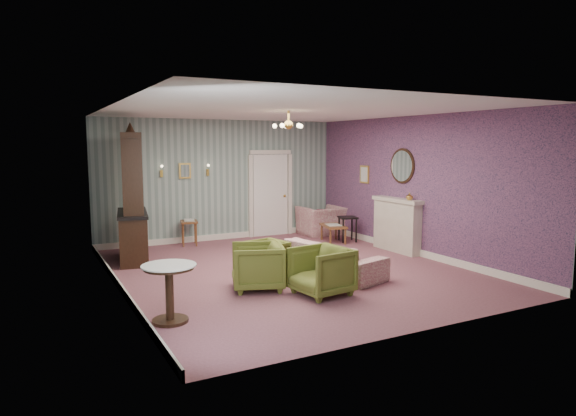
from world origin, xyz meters
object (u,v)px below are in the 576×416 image
coffee_table (333,233)px  wingback_chair (323,216)px  olive_chair_b (257,264)px  fireplace (397,225)px  olive_chair_a (321,269)px  pedestal_table (170,293)px  dresser (131,194)px  side_table_black (348,229)px  sofa_chintz (330,252)px  olive_chair_c (266,255)px

coffee_table → wingback_chair: bearing=72.4°
olive_chair_b → fireplace: size_ratio=0.58×
olive_chair_a → coffee_table: olive_chair_a is taller
wingback_chair → pedestal_table: 6.97m
olive_chair_a → fireplace: 3.72m
dresser → side_table_black: (4.91, -0.37, -1.04)m
olive_chair_a → side_table_black: olive_chair_a is taller
coffee_table → sofa_chintz: bearing=-123.9°
coffee_table → fireplace: bearing=-66.9°
fireplace → pedestal_table: size_ratio=1.82×
sofa_chintz → side_table_black: bearing=-55.7°
fireplace → sofa_chintz: bearing=-156.7°
pedestal_table → sofa_chintz: bearing=19.5°
olive_chair_a → sofa_chintz: bearing=133.9°
coffee_table → olive_chair_b: bearing=-139.2°
olive_chair_c → pedestal_table: pedestal_table is taller
sofa_chintz → pedestal_table: size_ratio=2.65×
sofa_chintz → dresser: bearing=30.5°
olive_chair_b → olive_chair_c: bearing=166.7°
sofa_chintz → coffee_table: (1.70, 2.53, -0.19)m
side_table_black → olive_chair_a: bearing=-129.6°
olive_chair_c → pedestal_table: (-2.20, -1.73, 0.06)m
olive_chair_a → sofa_chintz: (0.79, 0.99, -0.01)m
olive_chair_b → wingback_chair: (3.55, 3.80, 0.08)m
olive_chair_a → pedestal_table: (-2.37, -0.13, -0.02)m
side_table_black → olive_chair_c: bearing=-148.9°
olive_chair_b → dresser: 3.45m
olive_chair_a → pedestal_table: olive_chair_a is taller
sofa_chintz → fireplace: 2.56m
olive_chair_c → fireplace: size_ratio=0.47×
sofa_chintz → coffee_table: sofa_chintz is taller
coffee_table → pedestal_table: (-4.86, -3.65, 0.18)m
wingback_chair → side_table_black: size_ratio=1.84×
olive_chair_b → pedestal_table: size_ratio=1.05×
olive_chair_c → side_table_black: size_ratio=1.08×
wingback_chair → coffee_table: bearing=72.2°
olive_chair_a → coffee_table: (2.49, 3.52, -0.20)m
wingback_chair → olive_chair_a: bearing=58.0°
sofa_chintz → olive_chair_c: bearing=42.0°
side_table_black → pedestal_table: 6.28m
olive_chair_a → coffee_table: bearing=137.1°
sofa_chintz → olive_chair_b: bearing=83.8°
olive_chair_a → fireplace: size_ratio=0.58×
olive_chair_c → fireplace: fireplace is taller
olive_chair_b → dresser: bearing=-136.0°
pedestal_table → dresser: bearing=85.8°
olive_chair_a → fireplace: (3.14, 2.00, 0.17)m
fireplace → coffee_table: bearing=113.1°
sofa_chintz → side_table_black: (2.03, 2.41, -0.10)m
dresser → pedestal_table: dresser is taller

